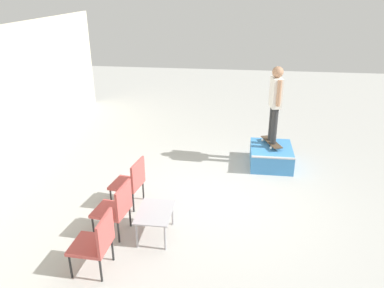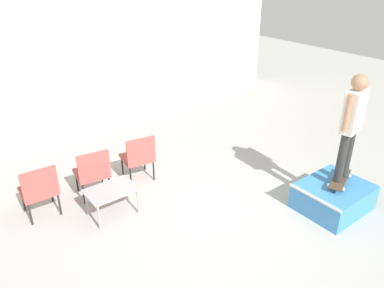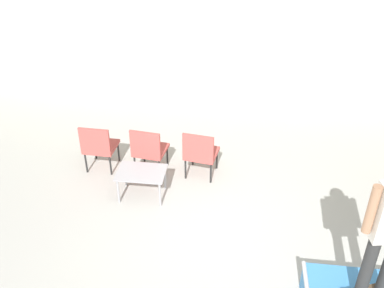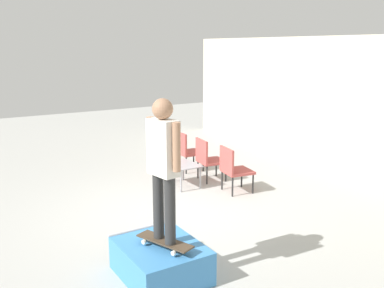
% 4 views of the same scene
% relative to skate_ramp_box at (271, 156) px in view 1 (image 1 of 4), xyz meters
% --- Properties ---
extents(ground_plane, '(24.00, 24.00, 0.00)m').
position_rel_skate_ramp_box_xyz_m(ground_plane, '(-1.78, 1.15, -0.21)').
color(ground_plane, '#A8A8A3').
extents(skate_ramp_box, '(1.11, 0.91, 0.45)m').
position_rel_skate_ramp_box_xyz_m(skate_ramp_box, '(0.00, 0.00, 0.00)').
color(skate_ramp_box, '#3D84C6').
rests_on(skate_ramp_box, ground_plane).
extents(skateboard_on_ramp, '(0.77, 0.45, 0.07)m').
position_rel_skate_ramp_box_xyz_m(skateboard_on_ramp, '(0.11, 0.00, 0.29)').
color(skateboard_on_ramp, '#473828').
rests_on(skateboard_on_ramp, skate_ramp_box).
extents(person_skater, '(0.56, 0.26, 1.69)m').
position_rel_skate_ramp_box_xyz_m(person_skater, '(0.11, 0.00, 1.30)').
color(person_skater, '#2D2D2D').
rests_on(person_skater, skateboard_on_ramp).
extents(coffee_table, '(0.76, 0.54, 0.46)m').
position_rel_skate_ramp_box_xyz_m(coffee_table, '(-2.89, 2.01, 0.18)').
color(coffee_table, '#9E9EA3').
rests_on(coffee_table, ground_plane).
extents(patio_chair_left, '(0.54, 0.54, 0.90)m').
position_rel_skate_ramp_box_xyz_m(patio_chair_left, '(-3.77, 2.64, 0.28)').
color(patio_chair_left, black).
rests_on(patio_chair_left, ground_plane).
extents(patio_chair_center, '(0.59, 0.59, 0.90)m').
position_rel_skate_ramp_box_xyz_m(patio_chair_center, '(-2.90, 2.64, 0.28)').
color(patio_chair_center, black).
rests_on(patio_chair_center, ground_plane).
extents(patio_chair_right, '(0.60, 0.60, 0.90)m').
position_rel_skate_ramp_box_xyz_m(patio_chair_right, '(-2.03, 2.64, 0.28)').
color(patio_chair_right, black).
rests_on(patio_chair_right, ground_plane).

